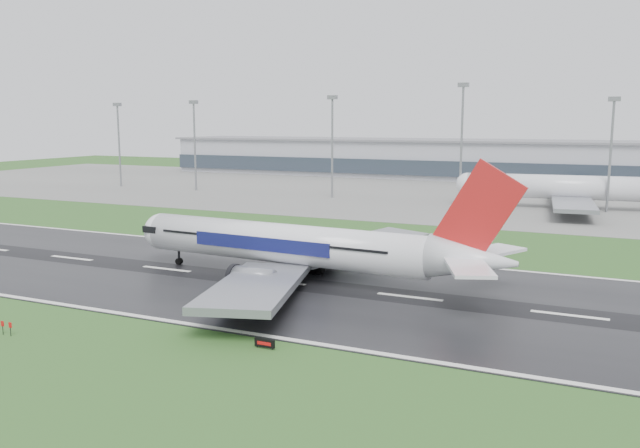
% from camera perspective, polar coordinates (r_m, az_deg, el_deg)
% --- Properties ---
extents(ground, '(520.00, 520.00, 0.00)m').
position_cam_1_polar(ground, '(105.58, -13.41, -3.94)').
color(ground, '#254F1D').
rests_on(ground, ground).
extents(runway, '(400.00, 45.00, 0.10)m').
position_cam_1_polar(runway, '(105.57, -13.41, -3.91)').
color(runway, black).
rests_on(runway, ground).
extents(apron, '(400.00, 130.00, 0.08)m').
position_cam_1_polar(apron, '(216.90, 7.17, 2.86)').
color(apron, slate).
rests_on(apron, ground).
extents(terminal, '(240.00, 36.00, 15.00)m').
position_cam_1_polar(terminal, '(274.01, 10.94, 5.62)').
color(terminal, '#9799A2').
rests_on(terminal, ground).
extents(main_airliner, '(63.37, 60.67, 17.77)m').
position_cam_1_polar(main_airliner, '(93.40, -1.20, 0.24)').
color(main_airliner, white).
rests_on(main_airliner, runway).
extents(parked_airliner, '(68.42, 64.54, 18.43)m').
position_cam_1_polar(parked_airliner, '(184.60, 21.21, 4.12)').
color(parked_airliner, silver).
rests_on(parked_airliner, apron).
extents(runway_sign, '(2.30, 0.77, 1.04)m').
position_cam_1_polar(runway_sign, '(68.17, -4.91, -10.51)').
color(runway_sign, black).
rests_on(runway_sign, ground).
extents(floodmast_0, '(0.64, 0.64, 28.49)m').
position_cam_1_polar(floodmast_0, '(242.12, -17.33, 6.53)').
color(floodmast_0, gray).
rests_on(floodmast_0, ground).
extents(floodmast_1, '(0.64, 0.64, 28.93)m').
position_cam_1_polar(floodmast_1, '(221.94, -11.00, 6.64)').
color(floodmast_1, gray).
rests_on(floodmast_1, ground).
extents(floodmast_2, '(0.64, 0.64, 29.78)m').
position_cam_1_polar(floodmast_2, '(197.26, 1.09, 6.64)').
color(floodmast_2, gray).
rests_on(floodmast_2, ground).
extents(floodmast_3, '(0.64, 0.64, 32.57)m').
position_cam_1_polar(floodmast_3, '(185.28, 12.39, 6.70)').
color(floodmast_3, gray).
rests_on(floodmast_3, ground).
extents(floodmast_4, '(0.64, 0.64, 28.23)m').
position_cam_1_polar(floodmast_4, '(181.33, 24.28, 5.38)').
color(floodmast_4, gray).
rests_on(floodmast_4, ground).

